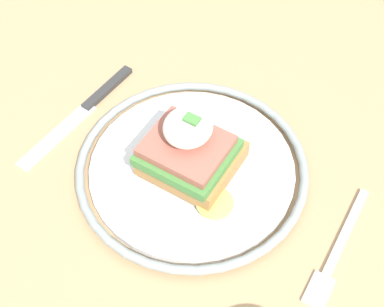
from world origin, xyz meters
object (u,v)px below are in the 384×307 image
(plate, at_px, (192,168))
(sandwich, at_px, (190,149))
(fork, at_px, (337,251))
(knife, at_px, (87,107))

(plate, xyz_separation_m, sandwich, (0.00, 0.00, 0.04))
(fork, relative_size, knife, 0.77)
(sandwich, bearing_deg, fork, 177.66)
(plate, xyz_separation_m, fork, (-0.18, 0.01, -0.01))
(sandwich, xyz_separation_m, knife, (0.16, -0.02, -0.04))
(plate, bearing_deg, fork, 177.18)
(fork, bearing_deg, sandwich, -2.34)
(sandwich, height_order, fork, sandwich)
(fork, height_order, knife, knife)
(knife, bearing_deg, sandwich, 174.09)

